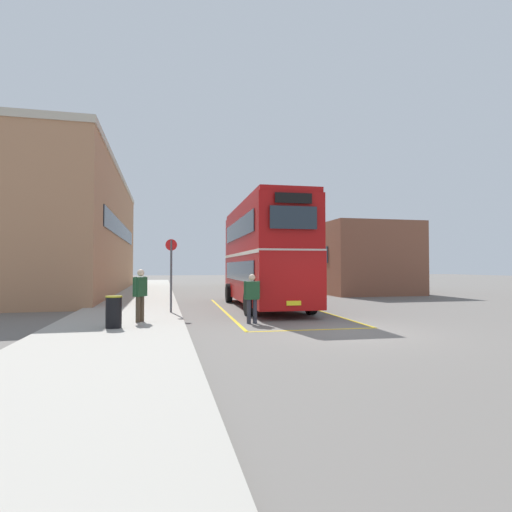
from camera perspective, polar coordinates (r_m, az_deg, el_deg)
ground_plane at (r=25.95m, az=-1.30°, el=-5.69°), size 135.60×135.60×0.00m
sidewalk_left at (r=27.85m, az=-15.60°, el=-5.21°), size 4.00×57.60×0.14m
brick_building_left at (r=31.02m, az=-23.16°, el=2.95°), size 5.41×23.84×8.47m
depot_building_right at (r=34.41m, az=10.74°, el=-0.54°), size 6.24×16.43×4.92m
double_decker_bus at (r=18.93m, az=1.12°, el=0.38°), size 3.00×9.84×4.75m
single_deck_bus at (r=39.92m, az=0.42°, el=-1.88°), size 3.00×8.47×3.02m
pedestrian_boarding at (r=13.64m, az=-0.58°, el=-5.48°), size 0.55×0.25×1.64m
pedestrian_waiting_near at (r=13.47m, az=-15.87°, el=-4.80°), size 0.44×0.52×1.67m
litter_bin at (r=12.44m, az=-19.25°, el=-7.37°), size 0.47×0.47×0.91m
bus_stop_sign at (r=16.03m, az=-11.76°, el=-1.71°), size 0.44×0.08×2.81m
bay_marking_yellow at (r=17.22m, az=2.53°, el=-7.79°), size 4.50×11.89×0.01m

